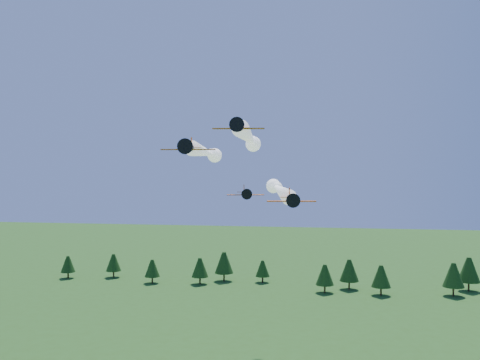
# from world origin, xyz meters

# --- Properties ---
(plane_lead) EXTENTS (10.51, 61.12, 3.70)m
(plane_lead) POSITION_xyz_m (-1.53, 23.86, 49.24)
(plane_lead) COLOR black
(plane_lead) RESTS_ON ground
(plane_left) EXTENTS (13.50, 60.99, 3.70)m
(plane_left) POSITION_xyz_m (-12.19, 32.06, 46.75)
(plane_left) COLOR black
(plane_left) RESTS_ON ground
(plane_right) EXTENTS (13.28, 60.74, 3.70)m
(plane_right) POSITION_xyz_m (3.50, 34.09, 38.75)
(plane_right) COLOR black
(plane_right) RESTS_ON ground
(plane_slot) EXTENTS (6.43, 7.07, 2.25)m
(plane_slot) POSITION_xyz_m (-0.12, 7.88, 39.22)
(plane_slot) COLOR black
(plane_slot) RESTS_ON ground
(treeline) EXTENTS (169.48, 20.76, 11.83)m
(treeline) POSITION_xyz_m (8.61, 110.91, 6.51)
(treeline) COLOR #382314
(treeline) RESTS_ON ground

